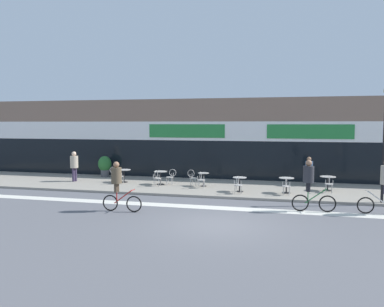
{
  "coord_description": "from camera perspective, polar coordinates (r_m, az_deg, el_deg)",
  "views": [
    {
      "loc": [
        2.17,
        -13.0,
        3.63
      ],
      "look_at": [
        -2.2,
        5.13,
        2.1
      ],
      "focal_mm": 35.0,
      "sensor_mm": 36.0,
      "label": 1
    }
  ],
  "objects": [
    {
      "name": "pedestrian_near_end",
      "position": [
        21.89,
        17.38,
        -2.21
      ],
      "size": [
        0.49,
        0.49,
        1.62
      ],
      "rotation": [
        0.0,
        0.0,
        0.18
      ],
      "color": "#382D47",
      "rests_on": "sidewalk_slab"
    },
    {
      "name": "bistro_table_2",
      "position": [
        20.76,
        1.76,
        -3.58
      ],
      "size": [
        0.61,
        0.61,
        0.75
      ],
      "color": "black",
      "rests_on": "sidewalk_slab"
    },
    {
      "name": "cyclist_0",
      "position": [
        15.64,
        -11.23,
        -4.39
      ],
      "size": [
        1.7,
        0.48,
        2.06
      ],
      "rotation": [
        0.0,
        0.0,
        0.02
      ],
      "color": "black",
      "rests_on": "ground"
    },
    {
      "name": "sidewalk_slab",
      "position": [
        20.68,
        7.35,
        -5.29
      ],
      "size": [
        40.0,
        5.5,
        0.12
      ],
      "primitive_type": "cube",
      "color": "gray",
      "rests_on": "ground"
    },
    {
      "name": "cyclist_2",
      "position": [
        16.03,
        17.52,
        -4.14
      ],
      "size": [
        1.76,
        0.53,
        2.13
      ],
      "rotation": [
        0.0,
        0.0,
        0.07
      ],
      "color": "black",
      "rests_on": "ground"
    },
    {
      "name": "cafe_chair_0_side",
      "position": [
        22.75,
        -11.77,
        -2.97
      ],
      "size": [
        0.59,
        0.44,
        0.9
      ],
      "rotation": [
        0.0,
        0.0,
        -0.1
      ],
      "color": "#B7B2AD",
      "rests_on": "sidewalk_slab"
    },
    {
      "name": "cafe_chair_1_side",
      "position": [
        21.27,
        -3.22,
        -3.41
      ],
      "size": [
        0.58,
        0.41,
        0.9
      ],
      "rotation": [
        0.0,
        0.0,
        3.16
      ],
      "color": "#B7B2AD",
      "rests_on": "sidewalk_slab"
    },
    {
      "name": "lamp_post",
      "position": [
        18.35,
        27.27,
        2.29
      ],
      "size": [
        0.26,
        0.26,
        5.02
      ],
      "color": "black",
      "rests_on": "sidewalk_slab"
    },
    {
      "name": "cafe_chair_3_near",
      "position": [
        18.67,
        7.03,
        -4.58
      ],
      "size": [
        0.45,
        0.6,
        0.9
      ],
      "rotation": [
        0.0,
        0.0,
        1.43
      ],
      "color": "#B7B2AD",
      "rests_on": "sidewalk_slab"
    },
    {
      "name": "bistro_table_4",
      "position": [
        19.33,
        14.19,
        -4.24
      ],
      "size": [
        0.75,
        0.75,
        0.78
      ],
      "color": "black",
      "rests_on": "sidewalk_slab"
    },
    {
      "name": "bistro_table_3",
      "position": [
        19.28,
        7.28,
        -4.24
      ],
      "size": [
        0.7,
        0.7,
        0.75
      ],
      "color": "black",
      "rests_on": "sidewalk_slab"
    },
    {
      "name": "planter_pot",
      "position": [
        24.98,
        -13.15,
        -1.77
      ],
      "size": [
        0.85,
        0.85,
        1.36
      ],
      "color": "#4C4C51",
      "rests_on": "sidewalk_slab"
    },
    {
      "name": "cafe_chair_2_side",
      "position": [
        20.91,
        0.09,
        -3.54
      ],
      "size": [
        0.6,
        0.45,
        0.9
      ],
      "rotation": [
        0.0,
        0.0,
        -0.12
      ],
      "color": "#B7B2AD",
      "rests_on": "sidewalk_slab"
    },
    {
      "name": "cafe_chair_1_near",
      "position": [
        20.87,
        -5.38,
        -3.58
      ],
      "size": [
        0.42,
        0.59,
        0.9
      ],
      "rotation": [
        0.0,
        0.0,
        1.51
      ],
      "color": "#B7B2AD",
      "rests_on": "sidewalk_slab"
    },
    {
      "name": "bike_lane_stripe",
      "position": [
        16.13,
        5.53,
        -8.33
      ],
      "size": [
        36.0,
        0.7,
        0.01
      ],
      "primitive_type": "cube",
      "color": "silver",
      "rests_on": "ground"
    },
    {
      "name": "cafe_chair_0_near",
      "position": [
        21.92,
        -10.99,
        -3.25
      ],
      "size": [
        0.43,
        0.59,
        0.9
      ],
      "rotation": [
        0.0,
        0.0,
        1.64
      ],
      "color": "#B7B2AD",
      "rests_on": "sidewalk_slab"
    },
    {
      "name": "cafe_chair_5_near",
      "position": [
        20.04,
        20.17,
        -4.19
      ],
      "size": [
        0.43,
        0.59,
        0.9
      ],
      "rotation": [
        0.0,
        0.0,
        1.5
      ],
      "color": "#B7B2AD",
      "rests_on": "sidewalk_slab"
    },
    {
      "name": "pedestrian_far_end",
      "position": [
        23.52,
        -17.51,
        -1.48
      ],
      "size": [
        0.55,
        0.55,
        1.8
      ],
      "rotation": [
        0.0,
        0.0,
        2.94
      ],
      "color": "#382D47",
      "rests_on": "sidewalk_slab"
    },
    {
      "name": "cafe_chair_4_near",
      "position": [
        18.72,
        14.18,
        -4.66
      ],
      "size": [
        0.45,
        0.6,
        0.9
      ],
      "rotation": [
        0.0,
        0.0,
        1.44
      ],
      "color": "#B7B2AD",
      "rests_on": "sidewalk_slab"
    },
    {
      "name": "ground_plane",
      "position": [
        13.67,
        3.99,
        -10.72
      ],
      "size": [
        120.0,
        120.0,
        0.0
      ],
      "primitive_type": "plane",
      "color": "#5B5B60"
    },
    {
      "name": "cafe_chair_2_near",
      "position": [
        20.16,
        1.4,
        -3.85
      ],
      "size": [
        0.41,
        0.58,
        0.9
      ],
      "rotation": [
        0.0,
        0.0,
        1.56
      ],
      "color": "#B7B2AD",
      "rests_on": "sidewalk_slab"
    },
    {
      "name": "storefront_facade",
      "position": [
        25.08,
        8.58,
        2.21
      ],
      "size": [
        40.0,
        4.06,
        5.16
      ],
      "color": "#7F6656",
      "rests_on": "ground"
    },
    {
      "name": "bistro_table_5",
      "position": [
        20.65,
        19.98,
        -3.87
      ],
      "size": [
        0.78,
        0.78,
        0.74
      ],
      "color": "black",
      "rests_on": "sidewalk_slab"
    },
    {
      "name": "bistro_table_0",
      "position": [
        22.48,
        -10.34,
        -2.96
      ],
      "size": [
        0.8,
        0.8,
        0.76
      ],
      "color": "black",
      "rests_on": "sidewalk_slab"
    },
    {
      "name": "bistro_table_1",
      "position": [
        21.46,
        -4.82,
        -3.27
      ],
      "size": [
        0.76,
        0.76,
        0.76
      ],
      "color": "black",
      "rests_on": "sidewalk_slab"
    }
  ]
}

